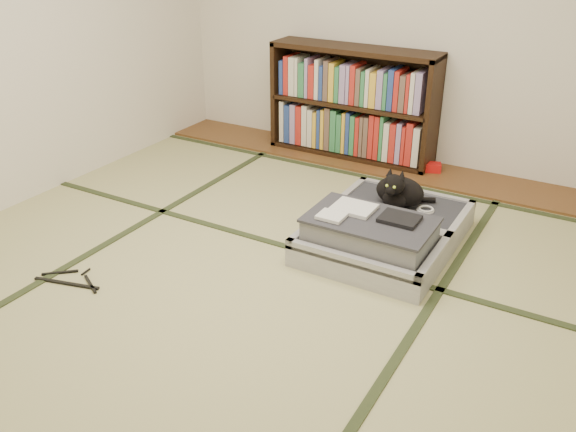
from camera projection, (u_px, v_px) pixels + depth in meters
The scene contains 10 objects.
floor at pixel (250, 276), 3.53m from camera, with size 4.50×4.50×0.00m, color #C0BE80.
wood_strip at pixel (382, 164), 5.08m from camera, with size 4.00×0.50×0.02m, color brown.
red_item at pixel (431, 167), 4.89m from camera, with size 0.15×0.09×0.07m, color red.
room_shell at pixel (242, 13), 2.88m from camera, with size 4.50×4.50×4.50m.
tatami_borders at pixel (292, 240), 3.91m from camera, with size 4.00×4.50×0.01m.
bookcase at pixel (352, 105), 5.08m from camera, with size 1.41×0.32×0.92m.
suitcase at pixel (383, 231), 3.78m from camera, with size 0.83×1.10×0.33m.
cat at pixel (399, 191), 3.94m from camera, with size 0.37×0.37×0.30m.
cable_coil at pixel (426, 210), 3.93m from camera, with size 0.11×0.11×0.03m.
hanger at pixel (71, 281), 3.47m from camera, with size 0.42×0.24×0.01m.
Camera 1 is at (1.69, -2.49, 1.88)m, focal length 38.00 mm.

